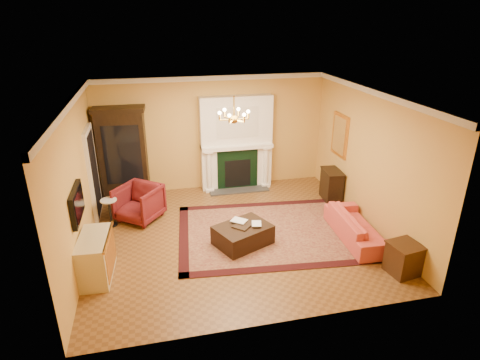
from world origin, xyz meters
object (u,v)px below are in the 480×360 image
object	(u,v)px
console_table	(331,186)
leather_ottoman	(243,235)
end_table	(403,259)
wingback_armchair	(139,201)
commode	(96,257)
coral_sofa	(358,223)
pedestal_table	(110,211)
china_cabinet	(124,156)

from	to	relation	value
console_table	leather_ottoman	xyz separation A→B (m)	(-2.69, -1.62, -0.16)
end_table	console_table	size ratio (longest dim) A/B	0.75
wingback_armchair	commode	size ratio (longest dim) A/B	0.85
end_table	console_table	world-z (taller)	console_table
wingback_armchair	commode	xyz separation A→B (m)	(-0.74, -2.07, -0.06)
commode	leather_ottoman	world-z (taller)	commode
coral_sofa	leather_ottoman	distance (m)	2.43
commode	coral_sofa	bearing A→B (deg)	5.54
end_table	leather_ottoman	world-z (taller)	end_table
console_table	pedestal_table	bearing A→B (deg)	-172.14
commode	end_table	world-z (taller)	commode
pedestal_table	console_table	bearing A→B (deg)	1.97
coral_sofa	end_table	distance (m)	1.34
coral_sofa	end_table	size ratio (longest dim) A/B	3.33
commode	china_cabinet	bearing A→B (deg)	86.39
pedestal_table	wingback_armchair	bearing A→B (deg)	14.39
pedestal_table	leather_ottoman	xyz separation A→B (m)	(2.71, -1.43, -0.15)
wingback_armchair	end_table	distance (m)	5.70
wingback_armchair	pedestal_table	distance (m)	0.66
wingback_armchair	end_table	bearing A→B (deg)	2.72
wingback_armchair	console_table	size ratio (longest dim) A/B	1.19
china_cabinet	end_table	distance (m)	6.80
china_cabinet	commode	world-z (taller)	china_cabinet
china_cabinet	commode	bearing A→B (deg)	-93.27
china_cabinet	console_table	distance (m)	5.29
console_table	leather_ottoman	size ratio (longest dim) A/B	0.70
wingback_armchair	console_table	world-z (taller)	wingback_armchair
wingback_armchair	leather_ottoman	size ratio (longest dim) A/B	0.84
pedestal_table	commode	size ratio (longest dim) A/B	0.60
commode	console_table	world-z (taller)	commode
coral_sofa	console_table	size ratio (longest dim) A/B	2.51
pedestal_table	end_table	bearing A→B (deg)	-29.69
wingback_armchair	coral_sofa	size ratio (longest dim) A/B	0.48
leather_ottoman	console_table	bearing A→B (deg)	6.53
commode	coral_sofa	size ratio (longest dim) A/B	0.56
coral_sofa	console_table	distance (m)	1.94
wingback_armchair	leather_ottoman	bearing A→B (deg)	-0.52
china_cabinet	console_table	size ratio (longest dim) A/B	2.98
pedestal_table	end_table	world-z (taller)	pedestal_table
commode	coral_sofa	distance (m)	5.23
coral_sofa	leather_ottoman	world-z (taller)	coral_sofa
commode	wingback_armchair	bearing A→B (deg)	73.89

